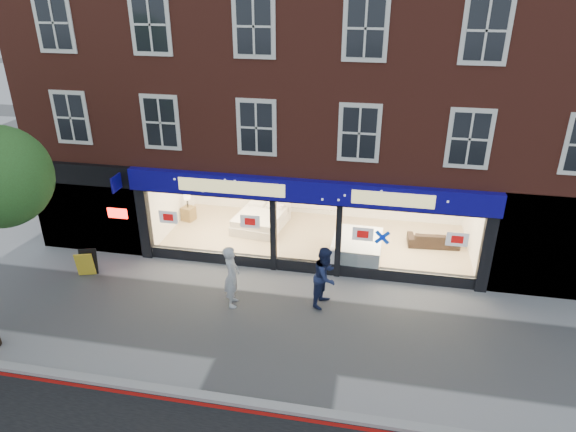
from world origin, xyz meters
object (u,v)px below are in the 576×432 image
(mattress_stack, at_px, (357,249))
(pedestrian_blue, at_px, (325,276))
(display_bed, at_px, (261,219))
(sofa, at_px, (433,239))
(pedestrian_grey, at_px, (232,276))
(a_board, at_px, (87,263))

(mattress_stack, height_order, pedestrian_blue, pedestrian_blue)
(display_bed, xyz_separation_m, sofa, (6.39, -0.30, -0.07))
(sofa, relative_size, pedestrian_grey, 0.94)
(mattress_stack, bearing_deg, pedestrian_grey, -136.96)
(display_bed, xyz_separation_m, pedestrian_grey, (0.37, -4.99, 0.52))
(mattress_stack, distance_m, a_board, 8.86)
(pedestrian_grey, bearing_deg, mattress_stack, -57.85)
(display_bed, height_order, sofa, display_bed)
(pedestrian_grey, bearing_deg, pedestrian_blue, -89.20)
(mattress_stack, height_order, a_board, mattress_stack)
(sofa, xyz_separation_m, a_board, (-11.12, -4.02, 0.07))
(sofa, bearing_deg, mattress_stack, 25.84)
(pedestrian_grey, height_order, pedestrian_blue, pedestrian_grey)
(mattress_stack, bearing_deg, a_board, -163.60)
(a_board, bearing_deg, pedestrian_grey, -24.96)
(pedestrian_grey, xyz_separation_m, pedestrian_blue, (2.66, 0.55, -0.02))
(sofa, distance_m, pedestrian_grey, 7.65)
(display_bed, bearing_deg, pedestrian_grey, -77.95)
(a_board, relative_size, pedestrian_grey, 0.46)
(pedestrian_blue, bearing_deg, a_board, 106.61)
(display_bed, height_order, pedestrian_grey, pedestrian_grey)
(pedestrian_grey, relative_size, pedestrian_blue, 1.03)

